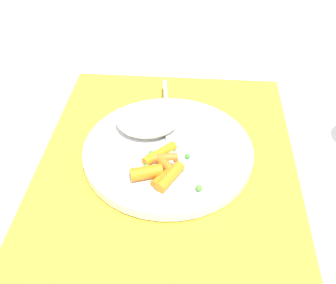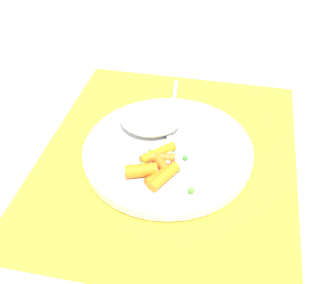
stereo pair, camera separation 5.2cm
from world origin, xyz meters
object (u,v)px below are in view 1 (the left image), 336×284
Objects in this scene: rice_mound at (147,120)px; fork at (167,127)px; plate at (168,151)px; carrot_portion at (160,168)px.

rice_mound is 0.45× the size of fork.
plate is 0.05m from carrot_portion.
rice_mound is 1.00× the size of carrot_portion.
carrot_portion reaches higher than fork.
plate is 2.62× the size of carrot_portion.
carrot_portion is 0.45× the size of fork.
carrot_portion is at bearing -0.94° from fork.
carrot_portion is at bearing 17.41° from rice_mound.
rice_mound reaches higher than carrot_portion.
rice_mound reaches higher than plate.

